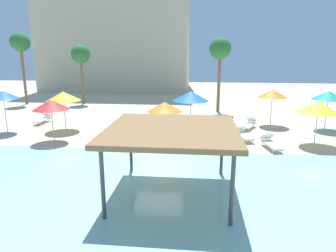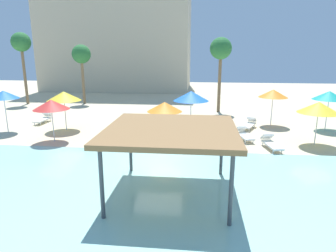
# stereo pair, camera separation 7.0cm
# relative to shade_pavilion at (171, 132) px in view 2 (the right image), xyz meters

# --- Properties ---
(ground_plane) EXTENTS (80.00, 80.00, 0.00)m
(ground_plane) POSITION_rel_shade_pavilion_xyz_m (-0.98, 3.49, -2.47)
(ground_plane) COLOR beige
(lagoon_water) EXTENTS (44.00, 13.50, 0.04)m
(lagoon_water) POSITION_rel_shade_pavilion_xyz_m (-0.98, -1.76, -2.45)
(lagoon_water) COLOR #99D1C6
(lagoon_water) RESTS_ON ground
(shade_pavilion) EXTENTS (4.74, 4.74, 2.62)m
(shade_pavilion) POSITION_rel_shade_pavilion_xyz_m (0.00, 0.00, 0.00)
(shade_pavilion) COLOR #42474C
(shade_pavilion) RESTS_ON ground
(beach_umbrella_orange_0) EXTENTS (2.04, 2.04, 2.51)m
(beach_umbrella_orange_0) POSITION_rel_shade_pavilion_xyz_m (-0.97, 6.33, -0.25)
(beach_umbrella_orange_0) COLOR silver
(beach_umbrella_orange_0) RESTS_ON ground
(beach_umbrella_orange_1) EXTENTS (2.08, 2.08, 2.68)m
(beach_umbrella_orange_1) POSITION_rel_shade_pavilion_xyz_m (6.33, 11.59, -0.08)
(beach_umbrella_orange_1) COLOR silver
(beach_umbrella_orange_1) RESTS_ON ground
(beach_umbrella_yellow_2) EXTENTS (2.29, 2.29, 2.70)m
(beach_umbrella_yellow_2) POSITION_rel_shade_pavilion_xyz_m (-8.18, 8.83, -0.09)
(beach_umbrella_yellow_2) COLOR silver
(beach_umbrella_yellow_2) RESTS_ON ground
(beach_umbrella_blue_3) EXTENTS (1.95, 1.95, 2.83)m
(beach_umbrella_blue_3) POSITION_rel_shade_pavilion_xyz_m (-11.89, 7.87, 0.09)
(beach_umbrella_blue_3) COLOR silver
(beach_umbrella_blue_3) RESTS_ON ground
(beach_umbrella_blue_4) EXTENTS (2.30, 2.30, 2.85)m
(beach_umbrella_blue_4) POSITION_rel_shade_pavilion_xyz_m (0.48, 8.76, 0.05)
(beach_umbrella_blue_4) COLOR silver
(beach_umbrella_blue_4) RESTS_ON ground
(beach_umbrella_yellow_5) EXTENTS (2.31, 2.31, 2.56)m
(beach_umbrella_yellow_5) POSITION_rel_shade_pavilion_xyz_m (7.77, 6.94, -0.23)
(beach_umbrella_yellow_5) COLOR silver
(beach_umbrella_yellow_5) RESTS_ON ground
(beach_umbrella_teal_6) EXTENTS (2.18, 2.18, 2.72)m
(beach_umbrella_teal_6) POSITION_rel_shade_pavilion_xyz_m (9.86, 10.77, -0.06)
(beach_umbrella_teal_6) COLOR silver
(beach_umbrella_teal_6) RESTS_ON ground
(beach_umbrella_red_7) EXTENTS (2.12, 2.12, 2.56)m
(beach_umbrella_red_7) POSITION_rel_shade_pavilion_xyz_m (-7.74, 6.15, -0.21)
(beach_umbrella_red_7) COLOR silver
(beach_umbrella_red_7) RESTS_ON ground
(lounge_chair_0) EXTENTS (0.64, 1.91, 0.74)m
(lounge_chair_0) POSITION_rel_shade_pavilion_xyz_m (-10.87, 10.75, -2.14)
(lounge_chair_0) COLOR white
(lounge_chair_0) RESTS_ON ground
(lounge_chair_1) EXTENTS (0.73, 1.93, 0.74)m
(lounge_chair_1) POSITION_rel_shade_pavilion_xyz_m (-4.54, 11.06, -2.14)
(lounge_chair_1) COLOR white
(lounge_chair_1) RESTS_ON ground
(lounge_chair_2) EXTENTS (0.93, 1.97, 0.74)m
(lounge_chair_2) POSITION_rel_shade_pavilion_xyz_m (5.08, 6.02, -2.14)
(lounge_chair_2) COLOR white
(lounge_chair_2) RESTS_ON ground
(lounge_chair_3) EXTENTS (0.99, 1.98, 0.74)m
(lounge_chair_3) POSITION_rel_shade_pavilion_xyz_m (3.84, 7.74, -2.14)
(lounge_chair_3) COLOR white
(lounge_chair_3) RESTS_ON ground
(lounge_chair_4) EXTENTS (1.32, 1.98, 0.74)m
(lounge_chair_4) POSITION_rel_shade_pavilion_xyz_m (4.61, 10.56, -2.14)
(lounge_chair_4) COLOR white
(lounge_chair_4) RESTS_ON ground
(palm_tree_0) EXTENTS (1.90, 1.90, 7.22)m
(palm_tree_0) POSITION_rel_shade_pavilion_xyz_m (-16.89, 18.73, 3.59)
(palm_tree_0) COLOR brown
(palm_tree_0) RESTS_ON ground
(palm_tree_1) EXTENTS (1.90, 1.90, 6.05)m
(palm_tree_1) POSITION_rel_shade_pavilion_xyz_m (-11.02, 19.53, 2.48)
(palm_tree_1) COLOR brown
(palm_tree_1) RESTS_ON ground
(palm_tree_2) EXTENTS (1.90, 1.90, 6.56)m
(palm_tree_2) POSITION_rel_shade_pavilion_xyz_m (2.78, 16.48, 2.97)
(palm_tree_2) COLOR brown
(palm_tree_2) RESTS_ON ground
(hotel_block_0) EXTENTS (20.28, 11.17, 21.11)m
(hotel_block_0) POSITION_rel_shade_pavilion_xyz_m (-10.68, 33.41, 8.08)
(hotel_block_0) COLOR beige
(hotel_block_0) RESTS_ON ground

